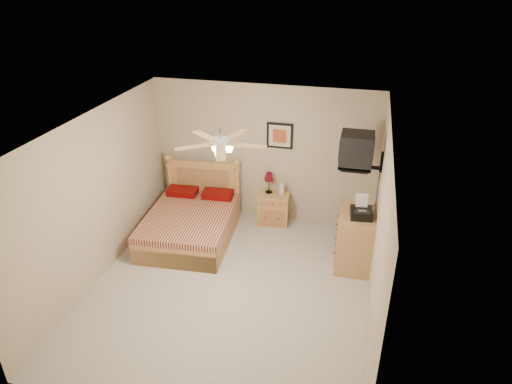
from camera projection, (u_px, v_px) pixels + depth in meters
floor at (230, 288)px, 6.77m from camera, size 4.50×4.50×0.00m
ceiling at (225, 127)px, 5.63m from camera, size 4.00×4.50×0.04m
wall_back at (265, 154)px, 8.14m from camera, size 4.00×0.04×2.50m
wall_front at (157, 331)px, 4.25m from camera, size 4.00×0.04×2.50m
wall_left at (96, 198)px, 6.63m from camera, size 0.04×4.50×2.50m
wall_right at (379, 233)px, 5.77m from camera, size 0.04×4.50×2.50m
bed at (189, 209)px, 7.69m from camera, size 1.51×1.92×1.18m
nightstand at (274, 208)px, 8.32m from camera, size 0.58×0.45×0.59m
table_lamp at (269, 183)px, 8.16m from camera, size 0.28×0.28×0.39m
lotion_bottle at (282, 188)px, 8.12m from camera, size 0.12×0.12×0.26m
framed_picture at (280, 136)px, 7.90m from camera, size 0.46×0.04×0.46m
dresser at (355, 239)px, 7.09m from camera, size 0.55×0.79×0.93m
fax_machine at (362, 207)px, 6.69m from camera, size 0.35×0.37×0.34m
magazine_lower at (356, 203)px, 7.12m from camera, size 0.31×0.35×0.03m
magazine_upper at (359, 202)px, 7.10m from camera, size 0.31×0.34×0.02m
wall_tv at (367, 152)px, 6.73m from camera, size 0.56×0.46×0.58m
ceiling_fan at (221, 143)px, 5.52m from camera, size 1.14×1.14×0.28m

